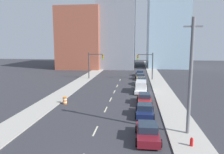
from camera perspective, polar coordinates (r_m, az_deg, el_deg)
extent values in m
cube|color=#ADA89E|center=(59.51, -5.31, 0.76)|extent=(3.32, 91.48, 0.13)
cube|color=#ADA89E|center=(58.40, 11.03, 0.49)|extent=(3.32, 91.48, 0.13)
cube|color=beige|center=(21.56, -4.37, -13.84)|extent=(0.16, 2.40, 0.01)
cube|color=beige|center=(27.99, -1.64, -8.46)|extent=(0.16, 2.40, 0.01)
cube|color=beige|center=(32.80, -0.36, -5.87)|extent=(0.16, 2.40, 0.01)
cube|color=beige|center=(37.96, 0.63, -3.85)|extent=(0.16, 2.40, 0.01)
cube|color=beige|center=(43.06, 1.36, -2.34)|extent=(0.16, 2.40, 0.01)
cube|color=beige|center=(50.03, 2.12, -0.79)|extent=(0.16, 2.40, 0.01)
cube|color=#9E513D|center=(76.00, -7.76, 9.86)|extent=(14.00, 16.00, 19.74)
cube|color=gray|center=(78.22, 1.46, 13.55)|extent=(12.00, 20.00, 29.69)
cube|color=#99B7CC|center=(82.61, 14.04, 13.94)|extent=(13.00, 20.00, 32.28)
cylinder|color=#38383D|center=(51.76, -6.10, 2.95)|extent=(0.24, 0.24, 6.21)
cylinder|color=#38383D|center=(51.21, -4.30, 5.95)|extent=(3.36, 0.16, 0.16)
cube|color=#B79319|center=(50.95, -2.43, 5.24)|extent=(0.34, 0.32, 1.10)
cylinder|color=#4C0C0C|center=(50.76, -2.46, 5.61)|extent=(0.22, 0.04, 0.22)
cylinder|color=#593F0C|center=(50.78, -2.46, 5.23)|extent=(0.22, 0.04, 0.22)
cylinder|color=#26E53F|center=(50.81, -2.46, 4.85)|extent=(0.22, 0.04, 0.22)
cylinder|color=#38383D|center=(50.60, 10.54, 2.72)|extent=(0.24, 0.24, 6.21)
cylinder|color=#38383D|center=(50.31, 8.70, 5.82)|extent=(3.36, 0.16, 0.16)
cube|color=#B79319|center=(50.31, 6.76, 5.14)|extent=(0.34, 0.32, 1.10)
cylinder|color=#4C0C0C|center=(50.12, 6.77, 5.52)|extent=(0.22, 0.04, 0.22)
cylinder|color=#593F0C|center=(50.14, 6.76, 5.13)|extent=(0.22, 0.04, 0.22)
cylinder|color=#26E53F|center=(50.17, 6.76, 4.75)|extent=(0.22, 0.04, 0.22)
cylinder|color=slate|center=(20.53, 19.81, -0.22)|extent=(0.32, 0.32, 10.53)
cube|color=slate|center=(20.36, 20.47, 12.29)|extent=(1.60, 0.14, 0.14)
cylinder|color=orange|center=(31.13, -12.20, -6.70)|extent=(0.56, 0.56, 0.19)
cylinder|color=white|center=(31.08, -12.21, -6.36)|extent=(0.56, 0.56, 0.19)
cylinder|color=orange|center=(31.03, -12.22, -6.02)|extent=(0.56, 0.56, 0.19)
cylinder|color=white|center=(30.99, -12.23, -5.68)|extent=(0.56, 0.56, 0.19)
cylinder|color=orange|center=(30.94, -12.24, -5.34)|extent=(0.56, 0.56, 0.19)
cylinder|color=red|center=(19.40, 20.04, -16.01)|extent=(0.26, 0.26, 0.65)
sphere|color=red|center=(19.24, 20.11, -14.94)|extent=(0.23, 0.23, 0.23)
cube|color=maroon|center=(19.83, 9.26, -14.44)|extent=(1.90, 4.47, 0.65)
cube|color=#1E2838|center=(19.59, 9.31, -12.76)|extent=(1.65, 2.02, 0.60)
cylinder|color=black|center=(21.13, 6.38, -13.38)|extent=(0.23, 0.69, 0.68)
cylinder|color=black|center=(21.24, 11.67, -13.39)|extent=(0.23, 0.69, 0.68)
cylinder|color=black|center=(18.60, 6.45, -16.57)|extent=(0.23, 0.69, 0.68)
cylinder|color=black|center=(18.73, 12.54, -16.55)|extent=(0.23, 0.69, 0.68)
cube|color=#141E47|center=(25.88, 8.54, -8.85)|extent=(1.96, 4.57, 0.61)
cube|color=#1E2838|center=(25.70, 8.57, -7.57)|extent=(1.67, 2.08, 0.59)
cylinder|color=black|center=(27.27, 6.50, -8.21)|extent=(0.24, 0.71, 0.71)
cylinder|color=black|center=(27.29, 10.54, -8.30)|extent=(0.24, 0.71, 0.71)
cylinder|color=black|center=(24.60, 6.30, -10.11)|extent=(0.24, 0.71, 0.71)
cylinder|color=black|center=(24.62, 10.80, -10.20)|extent=(0.24, 0.71, 0.71)
cube|color=red|center=(30.91, 8.41, -5.93)|extent=(1.78, 4.68, 0.66)
cube|color=#1E2838|center=(30.76, 8.44, -4.79)|extent=(1.55, 2.11, 0.60)
cylinder|color=black|center=(32.34, 6.70, -5.58)|extent=(0.22, 0.63, 0.63)
cylinder|color=black|center=(32.41, 9.92, -5.62)|extent=(0.22, 0.63, 0.63)
cylinder|color=black|center=(29.54, 6.74, -6.96)|extent=(0.22, 0.63, 0.63)
cylinder|color=black|center=(29.62, 10.27, -7.00)|extent=(0.22, 0.63, 0.63)
cube|color=silver|center=(38.26, 7.59, -3.18)|extent=(2.22, 6.39, 0.47)
cube|color=silver|center=(37.78, 7.61, -2.02)|extent=(1.90, 3.98, 1.23)
cylinder|color=black|center=(40.22, 6.17, -2.69)|extent=(0.24, 0.69, 0.69)
cylinder|color=black|center=(40.19, 9.13, -2.76)|extent=(0.24, 0.69, 0.69)
cylinder|color=black|center=(36.39, 5.90, -3.90)|extent=(0.24, 0.69, 0.69)
cylinder|color=black|center=(36.36, 9.17, -3.98)|extent=(0.24, 0.69, 0.69)
cube|color=#1E6033|center=(44.66, 7.71, -1.37)|extent=(1.91, 4.81, 0.64)
cube|color=#1E2838|center=(44.56, 7.73, -0.58)|extent=(1.66, 2.17, 0.60)
cylinder|color=black|center=(46.16, 6.49, -1.24)|extent=(0.23, 0.66, 0.66)
cylinder|color=black|center=(46.18, 8.90, -1.28)|extent=(0.23, 0.66, 0.66)
cylinder|color=black|center=(43.23, 6.44, -1.91)|extent=(0.23, 0.66, 0.66)
cylinder|color=black|center=(43.26, 9.01, -1.96)|extent=(0.23, 0.66, 0.66)
cube|color=tan|center=(51.44, 7.35, -0.04)|extent=(2.11, 4.74, 0.60)
cube|color=#1E2838|center=(51.35, 7.37, 0.60)|extent=(1.75, 2.17, 0.57)
cylinder|color=black|center=(52.83, 6.21, 0.05)|extent=(0.25, 0.70, 0.69)
cylinder|color=black|center=(52.95, 8.30, 0.03)|extent=(0.25, 0.70, 0.69)
cylinder|color=black|center=(49.99, 6.34, -0.45)|extent=(0.25, 0.70, 0.69)
cylinder|color=black|center=(50.11, 8.56, -0.47)|extent=(0.25, 0.70, 0.69)
cube|color=navy|center=(57.12, 7.30, 0.84)|extent=(1.97, 4.74, 0.66)
cube|color=#1E2838|center=(57.04, 7.31, 1.46)|extent=(1.68, 2.15, 0.60)
cylinder|color=black|center=(58.57, 6.31, 0.86)|extent=(0.23, 0.61, 0.61)
cylinder|color=black|center=(58.63, 8.18, 0.83)|extent=(0.23, 0.61, 0.61)
cylinder|color=black|center=(55.68, 6.35, 0.45)|extent=(0.23, 0.61, 0.61)
cylinder|color=black|center=(55.75, 8.33, 0.42)|extent=(0.23, 0.61, 0.61)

